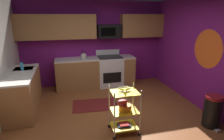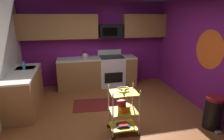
% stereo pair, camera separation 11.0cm
% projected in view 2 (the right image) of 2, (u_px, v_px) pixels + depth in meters
% --- Properties ---
extents(floor, '(4.40, 4.80, 0.04)m').
position_uv_depth(floor, '(112.00, 121.00, 4.12)').
color(floor, brown).
rests_on(floor, ground).
extents(wall_back, '(4.52, 0.06, 2.60)m').
position_uv_depth(wall_back, '(95.00, 44.00, 6.03)').
color(wall_back, '#751970').
rests_on(wall_back, ground).
extents(wall_right, '(0.06, 4.80, 2.60)m').
position_uv_depth(wall_right, '(210.00, 56.00, 4.21)').
color(wall_right, '#751970').
rests_on(wall_right, ground).
extents(wall_flower_decal, '(0.00, 0.87, 0.87)m').
position_uv_depth(wall_flower_decal, '(209.00, 50.00, 4.19)').
color(wall_flower_decal, '#E5591E').
extents(counter_run, '(3.40, 2.27, 0.92)m').
position_uv_depth(counter_run, '(72.00, 78.00, 5.35)').
color(counter_run, '#9E6B3D').
rests_on(counter_run, ground).
extents(oven_range, '(0.76, 0.65, 1.10)m').
position_uv_depth(oven_range, '(111.00, 71.00, 6.04)').
color(oven_range, white).
rests_on(oven_range, ground).
extents(upper_cabinets, '(4.40, 0.33, 0.70)m').
position_uv_depth(upper_cabinets, '(93.00, 26.00, 5.67)').
color(upper_cabinets, '#9E6B3D').
extents(microwave, '(0.70, 0.39, 0.40)m').
position_uv_depth(microwave, '(111.00, 31.00, 5.80)').
color(microwave, black).
extents(rolling_cart, '(0.56, 0.42, 0.91)m').
position_uv_depth(rolling_cart, '(123.00, 111.00, 3.59)').
color(rolling_cart, silver).
rests_on(rolling_cart, ground).
extents(fruit_bowl, '(0.27, 0.27, 0.07)m').
position_uv_depth(fruit_bowl, '(124.00, 90.00, 3.47)').
color(fruit_bowl, silver).
rests_on(fruit_bowl, rolling_cart).
extents(mixing_bowl_large, '(0.25, 0.25, 0.11)m').
position_uv_depth(mixing_bowl_large, '(124.00, 107.00, 3.57)').
color(mixing_bowl_large, orange).
rests_on(mixing_bowl_large, rolling_cart).
extents(mixing_bowl_small, '(0.18, 0.18, 0.08)m').
position_uv_depth(mixing_bowl_small, '(122.00, 103.00, 3.54)').
color(mixing_bowl_small, maroon).
rests_on(mixing_bowl_small, rolling_cart).
extents(book_stack, '(0.26, 0.20, 0.04)m').
position_uv_depth(book_stack, '(123.00, 125.00, 3.67)').
color(book_stack, '#1E4C8C').
rests_on(book_stack, rolling_cart).
extents(kettle, '(0.21, 0.18, 0.26)m').
position_uv_depth(kettle, '(85.00, 56.00, 5.73)').
color(kettle, beige).
rests_on(kettle, counter_run).
extents(dish_soap_bottle, '(0.06, 0.06, 0.20)m').
position_uv_depth(dish_soap_bottle, '(24.00, 66.00, 4.53)').
color(dish_soap_bottle, '#2D8CBF').
rests_on(dish_soap_bottle, counter_run).
extents(trash_can, '(0.34, 0.42, 0.66)m').
position_uv_depth(trash_can, '(213.00, 113.00, 3.77)').
color(trash_can, black).
rests_on(trash_can, ground).
extents(floor_rug, '(1.15, 0.78, 0.01)m').
position_uv_depth(floor_rug, '(95.00, 105.00, 4.81)').
color(floor_rug, maroon).
rests_on(floor_rug, ground).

